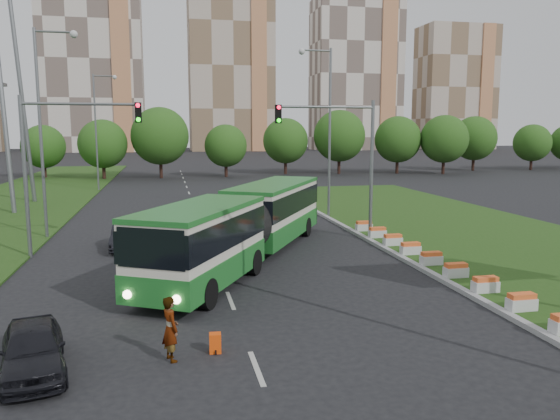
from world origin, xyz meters
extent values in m
plane|color=black|center=(0.00, 0.00, 0.00)|extent=(360.00, 360.00, 0.00)
cube|color=#214614|center=(13.00, 8.00, 0.07)|extent=(14.00, 60.00, 0.15)
cube|color=#959595|center=(6.05, 8.00, 0.09)|extent=(0.30, 60.00, 0.18)
cylinder|color=slate|center=(6.40, 10.00, 4.00)|extent=(0.20, 0.20, 8.00)
cylinder|color=slate|center=(3.65, 10.00, 7.60)|extent=(5.50, 0.14, 0.14)
cube|color=black|center=(0.90, 10.00, 7.20)|extent=(0.32, 0.32, 1.00)
cylinder|color=slate|center=(-12.00, 9.00, 4.00)|extent=(0.20, 0.20, 8.00)
cylinder|color=slate|center=(-9.25, 9.00, 7.60)|extent=(5.50, 0.14, 0.14)
cube|color=black|center=(-6.50, 9.00, 7.20)|extent=(0.32, 0.32, 1.00)
cube|color=beige|center=(-25.00, 150.00, 26.00)|extent=(28.00, 15.00, 52.00)
cube|color=#B9A794|center=(15.00, 150.00, 25.00)|extent=(25.00, 15.00, 50.00)
cube|color=beige|center=(55.00, 150.00, 23.50)|extent=(27.00, 15.00, 47.00)
cube|color=#B9A794|center=(90.00, 150.00, 20.00)|extent=(24.00, 14.00, 40.00)
cube|color=beige|center=(-1.85, 1.10, 1.90)|extent=(2.71, 7.49, 2.93)
cube|color=beige|center=(-1.85, 10.71, 1.90)|extent=(2.71, 9.12, 2.93)
cylinder|color=black|center=(-1.85, 5.49, 1.85)|extent=(2.71, 1.36, 2.71)
cube|color=#1D6826|center=(-1.85, 1.10, 0.92)|extent=(2.80, 7.55, 1.03)
cube|color=#1D6826|center=(-1.85, 10.71, 0.92)|extent=(2.80, 9.18, 1.03)
cube|color=black|center=(-1.85, 1.10, 2.39)|extent=(2.80, 7.55, 1.14)
cube|color=black|center=(-1.85, 10.71, 2.39)|extent=(2.80, 9.18, 1.14)
imported|color=black|center=(-8.78, -5.07, 0.67)|extent=(2.37, 4.16, 1.33)
imported|color=black|center=(-7.44, 10.15, 0.65)|extent=(1.45, 3.98, 1.30)
imported|color=gray|center=(-5.24, -5.01, 0.92)|extent=(0.65, 0.78, 1.83)
cube|color=#EF480C|center=(-3.99, -4.73, 0.29)|extent=(0.34, 0.29, 0.57)
cylinder|color=black|center=(-3.99, -4.87, 0.07)|extent=(0.04, 0.13, 0.13)
camera|label=1|loc=(-5.23, -19.70, 6.34)|focal=35.00mm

